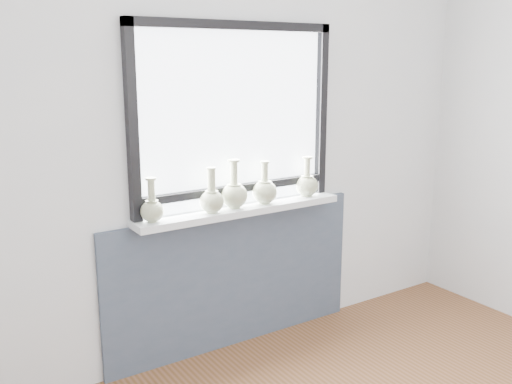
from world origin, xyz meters
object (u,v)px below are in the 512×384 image
windowsill (241,210)px  vase_d (265,190)px  vase_c (234,193)px  vase_a (152,209)px  vase_b (212,199)px  vase_e (307,184)px

windowsill → vase_d: (0.16, -0.01, 0.10)m
vase_c → vase_a: bearing=-178.3°
vase_b → vase_c: bearing=8.7°
windowsill → vase_b: size_ratio=5.09×
vase_e → vase_c: bearing=-180.0°
vase_b → vase_e: (0.69, 0.02, -0.00)m
vase_b → vase_c: vase_c is taller
vase_a → vase_e: (1.05, 0.02, 0.00)m
windowsill → vase_d: size_ratio=5.14×
vase_a → vase_e: bearing=0.8°
vase_d → vase_a: bearing=-179.7°
windowsill → vase_a: vase_a is taller
vase_a → vase_c: bearing=1.7°
windowsill → vase_a: 0.57m
vase_a → vase_c: size_ratio=0.84×
windowsill → vase_e: size_ratio=5.24×
vase_a → vase_e: size_ratio=0.95×
vase_d → vase_e: 0.33m
vase_e → vase_b: bearing=-177.9°
vase_c → vase_d: size_ratio=1.11×
vase_c → vase_e: (0.53, 0.00, -0.01)m
vase_d → vase_e: bearing=2.0°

